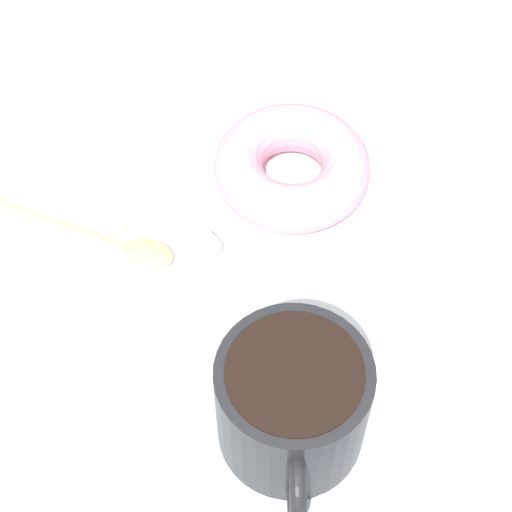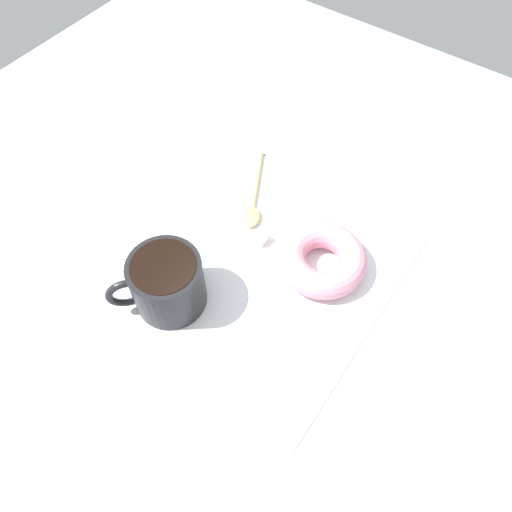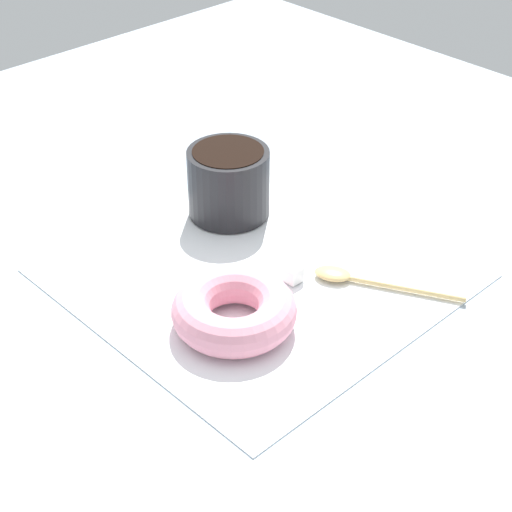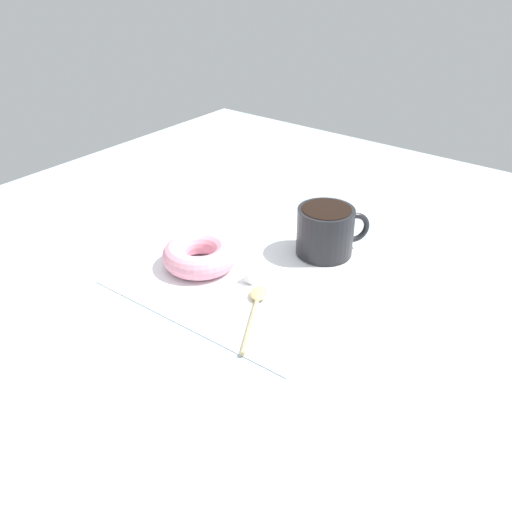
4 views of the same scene
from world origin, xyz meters
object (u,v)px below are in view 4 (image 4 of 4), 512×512
at_px(spoon, 256,303).
at_px(sugar_cube, 251,276).
at_px(coffee_cup, 326,230).
at_px(donut, 200,255).

distance_m(spoon, sugar_cube, 0.06).
distance_m(coffee_cup, spoon, 0.18).
distance_m(coffee_cup, donut, 0.20).
bearing_deg(donut, spoon, 166.58).
bearing_deg(spoon, donut, -13.42).
bearing_deg(spoon, sugar_cube, -45.39).
xyz_separation_m(coffee_cup, sugar_cube, (0.04, 0.14, -0.03)).
height_order(donut, sugar_cube, donut).
relative_size(donut, spoon, 0.83).
bearing_deg(spoon, coffee_cup, -89.12).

